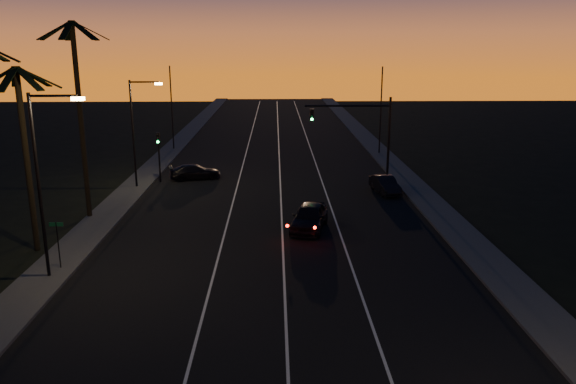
{
  "coord_description": "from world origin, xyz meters",
  "views": [
    {
      "loc": [
        0.11,
        -5.76,
        11.04
      ],
      "look_at": [
        0.8,
        24.41,
        3.15
      ],
      "focal_mm": 35.0,
      "sensor_mm": 36.0,
      "label": 1
    }
  ],
  "objects_px": {
    "lead_car": "(309,217)",
    "right_car": "(385,185)",
    "signal_mast": "(361,124)",
    "cross_car": "(195,172)"
  },
  "relations": [
    {
      "from": "right_car",
      "to": "lead_car",
      "type": "bearing_deg",
      "value": -126.17
    },
    {
      "from": "signal_mast",
      "to": "lead_car",
      "type": "xyz_separation_m",
      "value": [
        -4.95,
        -12.7,
        -3.97
      ]
    },
    {
      "from": "right_car",
      "to": "signal_mast",
      "type": "bearing_deg",
      "value": 109.54
    },
    {
      "from": "signal_mast",
      "to": "cross_car",
      "type": "xyz_separation_m",
      "value": [
        -13.89,
        1.01,
        -4.15
      ]
    },
    {
      "from": "signal_mast",
      "to": "right_car",
      "type": "relative_size",
      "value": 1.72
    },
    {
      "from": "cross_car",
      "to": "right_car",
      "type": "bearing_deg",
      "value": -18.11
    },
    {
      "from": "lead_car",
      "to": "right_car",
      "type": "height_order",
      "value": "lead_car"
    },
    {
      "from": "lead_car",
      "to": "right_car",
      "type": "bearing_deg",
      "value": 53.83
    },
    {
      "from": "signal_mast",
      "to": "right_car",
      "type": "height_order",
      "value": "signal_mast"
    },
    {
      "from": "lead_car",
      "to": "right_car",
      "type": "xyz_separation_m",
      "value": [
        6.37,
        8.71,
        -0.15
      ]
    }
  ]
}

